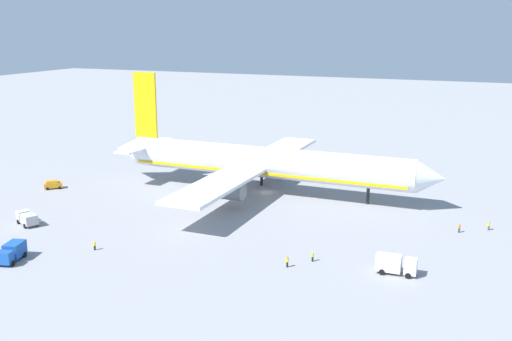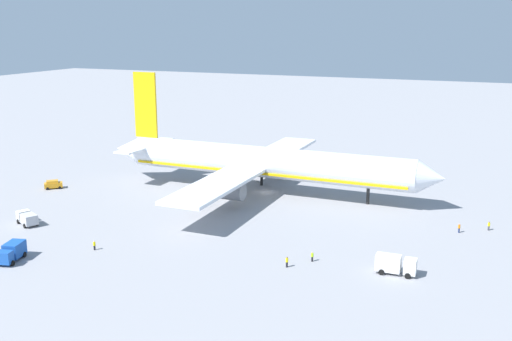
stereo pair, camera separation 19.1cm
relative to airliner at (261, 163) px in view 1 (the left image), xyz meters
name	(u,v)px [view 1 (the left image)]	position (x,y,z in m)	size (l,w,h in m)	color
ground_plane	(266,192)	(1.27, 0.01, -6.91)	(600.00, 600.00, 0.00)	gray
airliner	(261,163)	(0.00, 0.00, 0.00)	(79.45, 68.40, 26.30)	silver
service_truck_0	(395,264)	(36.63, -34.85, -5.27)	(6.22, 2.57, 2.95)	white
service_truck_1	(12,252)	(-21.75, -53.59, -5.37)	(3.81, 6.14, 2.80)	#194CA5
service_truck_2	(27,218)	(-32.51, -38.71, -5.56)	(5.85, 4.47, 2.35)	white
service_van	(53,184)	(-45.84, -16.28, -5.88)	(4.26, 4.08, 1.97)	orange
baggage_cart_0	(407,164)	(27.00, 38.05, -6.15)	(2.66, 2.99, 1.38)	#26598C
ground_worker_0	(313,256)	(23.39, -34.95, -6.06)	(0.50, 0.50, 1.67)	black
ground_worker_1	(95,245)	(-12.36, -44.52, -6.08)	(0.56, 0.56, 1.63)	black
ground_worker_2	(489,226)	(49.18, -7.77, -6.04)	(0.43, 0.43, 1.71)	#3F3F47
ground_worker_3	(459,228)	(44.18, -11.30, -6.01)	(0.54, 0.54, 1.76)	navy
ground_worker_4	(287,262)	(20.41, -38.78, -6.00)	(0.55, 0.55, 1.78)	black
traffic_cone_0	(192,157)	(-31.80, 25.07, -6.63)	(0.36, 0.36, 0.55)	orange
traffic_cone_1	(436,175)	(35.30, 31.11, -6.63)	(0.36, 0.36, 0.55)	orange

